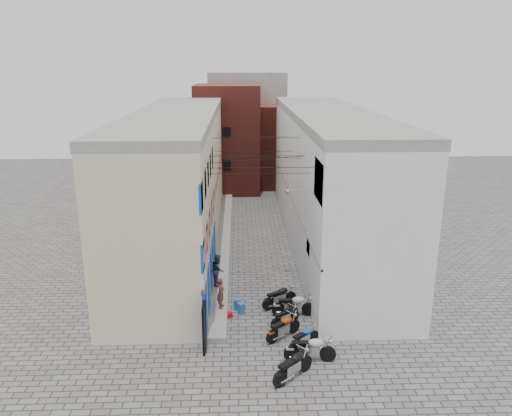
{
  "coord_description": "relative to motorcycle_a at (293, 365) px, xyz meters",
  "views": [
    {
      "loc": [
        -0.97,
        -19.56,
        11.94
      ],
      "look_at": [
        0.11,
        11.07,
        3.0
      ],
      "focal_mm": 35.0,
      "sensor_mm": 36.0,
      "label": 1
    }
  ],
  "objects": [
    {
      "name": "building_right",
      "position": [
        3.92,
        15.66,
        3.88
      ],
      "size": [
        5.94,
        26.0,
        9.0
      ],
      "color": "white",
      "rests_on": "ground"
    },
    {
      "name": "person_a",
      "position": [
        -2.99,
        5.57,
        0.42
      ],
      "size": [
        0.4,
        0.59,
        1.59
      ],
      "primitive_type": "imported",
      "rotation": [
        0.0,
        0.0,
        1.54
      ],
      "color": "brown",
      "rests_on": "plinth"
    },
    {
      "name": "building_far_brick_left",
      "position": [
        -3.08,
        30.66,
        4.38
      ],
      "size": [
        6.0,
        6.0,
        10.0
      ],
      "primitive_type": "cube",
      "color": "maroon",
      "rests_on": "ground"
    },
    {
      "name": "motorcycle_e",
      "position": [
        0.08,
        4.2,
        -0.13
      ],
      "size": [
        1.67,
        1.41,
        0.97
      ],
      "primitive_type": null,
      "rotation": [
        0.0,
        0.0,
        -0.95
      ],
      "color": "black",
      "rests_on": "ground"
    },
    {
      "name": "overhead_wires",
      "position": [
        -1.08,
        10.31,
        6.5
      ],
      "size": [
        5.8,
        13.02,
        1.32
      ],
      "color": "black",
      "rests_on": "ground"
    },
    {
      "name": "motorcycle_f",
      "position": [
        0.56,
        5.06,
        0.0
      ],
      "size": [
        2.17,
        0.75,
        1.24
      ],
      "primitive_type": null,
      "rotation": [
        0.0,
        0.0,
        -1.6
      ],
      "color": "#AEADB2",
      "rests_on": "ground"
    },
    {
      "name": "motorcycle_b",
      "position": [
        0.82,
        1.16,
        0.01
      ],
      "size": [
        2.22,
        0.81,
        1.26
      ],
      "primitive_type": null,
      "rotation": [
        0.0,
        0.0,
        -1.63
      ],
      "color": "#AFB0B4",
      "rests_on": "ground"
    },
    {
      "name": "far_shopfront",
      "position": [
        -1.08,
        27.86,
        0.58
      ],
      "size": [
        2.0,
        0.3,
        2.4
      ],
      "primitive_type": "cube",
      "color": "black",
      "rests_on": "ground"
    },
    {
      "name": "building_far_concrete",
      "position": [
        -1.08,
        36.66,
        4.88
      ],
      "size": [
        8.0,
        5.0,
        11.0
      ],
      "primitive_type": "cube",
      "color": "gray",
      "rests_on": "ground"
    },
    {
      "name": "building_left",
      "position": [
        -6.06,
        15.61,
        3.88
      ],
      "size": [
        5.1,
        27.0,
        9.0
      ],
      "color": "beige",
      "rests_on": "ground"
    },
    {
      "name": "building_far_brick_right",
      "position": [
        1.92,
        32.66,
        3.38
      ],
      "size": [
        5.0,
        6.0,
        8.0
      ],
      "primitive_type": "cube",
      "color": "maroon",
      "rests_on": "ground"
    },
    {
      "name": "motorcycle_g",
      "position": [
        -0.04,
        6.06,
        -0.03
      ],
      "size": [
        2.08,
        1.58,
        1.18
      ],
      "primitive_type": null,
      "rotation": [
        0.0,
        0.0,
        -1.04
      ],
      "color": "black",
      "rests_on": "ground"
    },
    {
      "name": "plinth",
      "position": [
        -3.13,
        15.66,
        -0.5
      ],
      "size": [
        0.9,
        26.0,
        0.25
      ],
      "primitive_type": "cube",
      "color": "gray",
      "rests_on": "ground"
    },
    {
      "name": "red_crate",
      "position": [
        -2.63,
        5.01,
        -0.5
      ],
      "size": [
        0.45,
        0.39,
        0.24
      ],
      "primitive_type": "cube",
      "rotation": [
        0.0,
        0.0,
        0.3
      ],
      "color": "#A40B15",
      "rests_on": "ground"
    },
    {
      "name": "motorcycle_a",
      "position": [
        0.0,
        0.0,
        0.0
      ],
      "size": [
        2.05,
        1.93,
        1.24
      ],
      "primitive_type": null,
      "rotation": [
        0.0,
        0.0,
        -0.84
      ],
      "color": "black",
      "rests_on": "ground"
    },
    {
      "name": "water_jug_near",
      "position": [
        -1.99,
        5.4,
        -0.34
      ],
      "size": [
        0.46,
        0.46,
        0.56
      ],
      "primitive_type": "cylinder",
      "rotation": [
        0.0,
        0.0,
        -0.38
      ],
      "color": "#2361AF",
      "rests_on": "ground"
    },
    {
      "name": "motorcycle_c",
      "position": [
        0.73,
        2.25,
        -0.11
      ],
      "size": [
        1.7,
        1.54,
        1.01
      ],
      "primitive_type": null,
      "rotation": [
        0.0,
        0.0,
        -0.88
      ],
      "color": "#0B4EB0",
      "rests_on": "ground"
    },
    {
      "name": "motorcycle_d",
      "position": [
        -0.11,
        3.03,
        -0.04
      ],
      "size": [
        1.95,
        1.76,
        1.16
      ],
      "primitive_type": null,
      "rotation": [
        0.0,
        0.0,
        -0.89
      ],
      "color": "#AC290C",
      "rests_on": "ground"
    },
    {
      "name": "ground",
      "position": [
        -1.08,
        2.66,
        -0.62
      ],
      "size": [
        90.0,
        90.0,
        0.0
      ],
      "primitive_type": "plane",
      "color": "#5C5957",
      "rests_on": "ground"
    },
    {
      "name": "person_b",
      "position": [
        -3.23,
        8.27,
        0.5
      ],
      "size": [
        0.69,
        0.87,
        1.74
      ],
      "primitive_type": "imported",
      "rotation": [
        0.0,
        0.0,
        1.61
      ],
      "color": "#343D4E",
      "rests_on": "plinth"
    },
    {
      "name": "water_jug_far",
      "position": [
        -2.18,
        5.84,
        -0.34
      ],
      "size": [
        0.48,
        0.48,
        0.56
      ],
      "primitive_type": "cylinder",
      "rotation": [
        0.0,
        0.0,
        0.43
      ],
      "color": "blue",
      "rests_on": "ground"
    }
  ]
}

